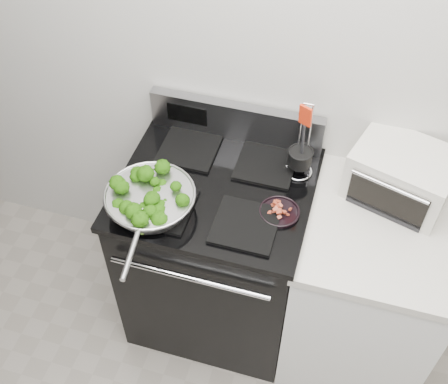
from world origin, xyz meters
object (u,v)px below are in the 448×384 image
at_px(gas_range, 217,252).
at_px(skillet, 150,200).
at_px(bacon_plate, 279,210).
at_px(toaster_oven, 402,175).
at_px(utensil_holder, 300,161).

bearing_deg(gas_range, skillet, -136.56).
xyz_separation_m(gas_range, bacon_plate, (0.28, -0.07, 0.48)).
xyz_separation_m(skillet, toaster_oven, (0.92, 0.38, 0.03)).
distance_m(bacon_plate, toaster_oven, 0.51).
distance_m(skillet, bacon_plate, 0.50).
bearing_deg(skillet, utensil_holder, 27.58).
height_order(gas_range, utensil_holder, utensil_holder).
height_order(gas_range, skillet, gas_range).
height_order(skillet, toaster_oven, toaster_oven).
relative_size(skillet, utensil_holder, 1.57).
distance_m(skillet, utensil_holder, 0.63).
bearing_deg(gas_range, bacon_plate, -14.65).
distance_m(utensil_holder, toaster_oven, 0.40).
bearing_deg(utensil_holder, gas_range, -127.19).
relative_size(skillet, bacon_plate, 3.52).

